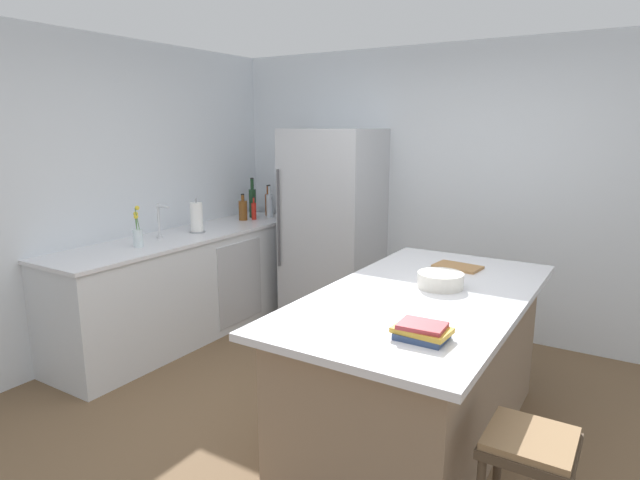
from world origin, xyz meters
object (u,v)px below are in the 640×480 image
object	(u,v)px
bar_stool	(529,461)
sink_faucet	(160,220)
cutting_board	(458,267)
kitchen_island	(420,366)
paper_towel_roll	(197,218)
cookbook_stack	(422,331)
flower_vase	(138,234)
mixing_bowl	(440,280)
vinegar_bottle	(268,204)
wine_bottle	(253,202)
hot_sauce_bottle	(254,211)
soda_bottle	(270,205)
refrigerator	(333,226)
whiskey_bottle	(243,210)

from	to	relation	value
bar_stool	sink_faucet	xyz separation A→B (m)	(-3.23, 0.97, 0.56)
cutting_board	kitchen_island	bearing A→B (deg)	-89.58
paper_towel_roll	cookbook_stack	distance (m)	2.92
flower_vase	sink_faucet	bearing A→B (deg)	107.67
kitchen_island	flower_vase	world-z (taller)	flower_vase
mixing_bowl	cookbook_stack	bearing A→B (deg)	-76.33
kitchen_island	vinegar_bottle	xyz separation A→B (m)	(-2.43, 1.70, 0.59)
wine_bottle	hot_sauce_bottle	distance (m)	0.16
bar_stool	cookbook_stack	distance (m)	0.68
hot_sauce_bottle	mixing_bowl	size ratio (longest dim) A/B	0.86
mixing_bowl	flower_vase	bearing A→B (deg)	-174.32
kitchen_island	paper_towel_roll	xyz separation A→B (m)	(-2.40, 0.60, 0.60)
soda_bottle	cutting_board	world-z (taller)	soda_bottle
soda_bottle	wine_bottle	bearing A→B (deg)	-146.97
paper_towel_roll	vinegar_bottle	world-z (taller)	vinegar_bottle
cookbook_stack	bar_stool	bearing A→B (deg)	-9.19
kitchen_island	paper_towel_roll	world-z (taller)	paper_towel_roll
wine_bottle	hot_sauce_bottle	size ratio (longest dim) A/B	1.75
wine_bottle	cookbook_stack	xyz separation A→B (m)	(2.73, -2.16, -0.14)
refrigerator	soda_bottle	bearing A→B (deg)	175.79
vinegar_bottle	cutting_board	bearing A→B (deg)	-23.22
vinegar_bottle	wine_bottle	xyz separation A→B (m)	(-0.06, -0.18, 0.04)
paper_towel_roll	sink_faucet	bearing A→B (deg)	-101.63
kitchen_island	vinegar_bottle	bearing A→B (deg)	145.03
refrigerator	mixing_bowl	distance (m)	2.10
whiskey_bottle	refrigerator	bearing A→B (deg)	13.80
flower_vase	whiskey_bottle	bearing A→B (deg)	93.69
bar_stool	wine_bottle	world-z (taller)	wine_bottle
flower_vase	cutting_board	distance (m)	2.48
refrigerator	vinegar_bottle	bearing A→B (deg)	171.08
kitchen_island	vinegar_bottle	world-z (taller)	vinegar_bottle
sink_faucet	hot_sauce_bottle	bearing A→B (deg)	85.90
bar_stool	whiskey_bottle	world-z (taller)	whiskey_bottle
hot_sauce_bottle	whiskey_bottle	world-z (taller)	whiskey_bottle
refrigerator	sink_faucet	distance (m)	1.63
refrigerator	flower_vase	bearing A→B (deg)	-117.38
flower_vase	refrigerator	bearing A→B (deg)	62.62
kitchen_island	refrigerator	xyz separation A→B (m)	(-1.53, 1.56, 0.46)
flower_vase	wine_bottle	xyz separation A→B (m)	(-0.12, 1.60, 0.06)
wine_bottle	hot_sauce_bottle	bearing A→B (deg)	-46.34
sink_faucet	wine_bottle	distance (m)	1.27
flower_vase	cookbook_stack	size ratio (longest dim) A/B	1.29
soda_bottle	cutting_board	size ratio (longest dim) A/B	1.06
flower_vase	soda_bottle	world-z (taller)	soda_bottle
sink_faucet	hot_sauce_bottle	size ratio (longest dim) A/B	1.26
vinegar_bottle	wine_bottle	size ratio (longest dim) A/B	0.79
flower_vase	soda_bottle	xyz separation A→B (m)	(0.03, 1.69, 0.03)
kitchen_island	whiskey_bottle	distance (m)	2.85
soda_bottle	vinegar_bottle	bearing A→B (deg)	136.68
refrigerator	paper_towel_roll	xyz separation A→B (m)	(-0.87, -0.95, 0.14)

